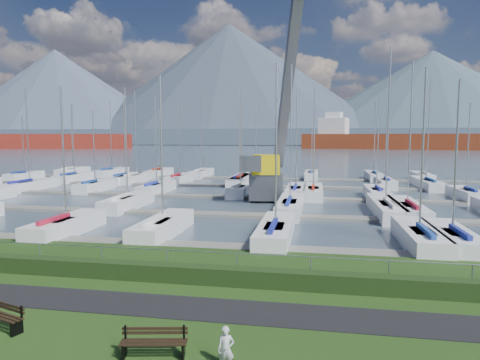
% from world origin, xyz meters
% --- Properties ---
extents(path, '(160.00, 2.00, 0.04)m').
position_xyz_m(path, '(0.00, -3.00, 0.01)').
color(path, black).
rests_on(path, grass).
extents(water, '(800.00, 540.00, 0.20)m').
position_xyz_m(water, '(0.00, 260.00, -0.40)').
color(water, '#3F4E5D').
extents(hedge, '(80.00, 0.70, 0.70)m').
position_xyz_m(hedge, '(0.00, -0.40, 0.35)').
color(hedge, '#1D3012').
rests_on(hedge, grass).
extents(fence, '(80.00, 0.04, 0.04)m').
position_xyz_m(fence, '(0.00, 0.00, 1.20)').
color(fence, gray).
rests_on(fence, grass).
extents(foothill, '(900.00, 80.00, 12.00)m').
position_xyz_m(foothill, '(0.00, 330.00, 6.00)').
color(foothill, '#49586B').
rests_on(foothill, water).
extents(mountains, '(1190.00, 360.00, 115.00)m').
position_xyz_m(mountains, '(7.35, 404.62, 46.68)').
color(mountains, '#444E64').
rests_on(mountains, water).
extents(docks, '(90.00, 41.60, 0.25)m').
position_xyz_m(docks, '(0.00, 26.00, -0.22)').
color(docks, slate).
rests_on(docks, water).
extents(bench_left, '(1.84, 0.95, 0.85)m').
position_xyz_m(bench_left, '(-4.43, -5.57, 0.42)').
color(bench_left, black).
rests_on(bench_left, grass).
extents(bench_right, '(1.85, 0.75, 0.85)m').
position_xyz_m(bench_right, '(0.90, -6.38, 0.42)').
color(bench_right, black).
rests_on(bench_right, grass).
extents(person, '(0.47, 0.33, 1.21)m').
position_xyz_m(person, '(2.91, -6.46, 0.60)').
color(person, '#BBBCC3').
rests_on(person, grass).
extents(crane, '(6.19, 13.23, 22.35)m').
position_xyz_m(crane, '(0.81, 25.66, 5.33)').
color(crane, '#56585E').
rests_on(crane, water).
extents(cargo_ship_west, '(97.71, 33.72, 21.50)m').
position_xyz_m(cargo_ship_west, '(-145.36, 188.79, 3.57)').
color(cargo_ship_west, maroon).
rests_on(cargo_ship_west, water).
extents(cargo_ship_mid, '(103.74, 41.23, 21.50)m').
position_xyz_m(cargo_ship_mid, '(44.85, 212.07, 3.52)').
color(cargo_ship_mid, maroon).
rests_on(cargo_ship_mid, water).
extents(sailboat_fleet, '(74.74, 49.01, 13.76)m').
position_xyz_m(sailboat_fleet, '(-1.49, 28.62, 5.46)').
color(sailboat_fleet, '#A72116').
rests_on(sailboat_fleet, water).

